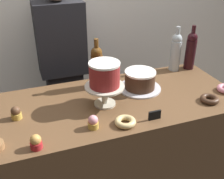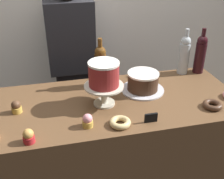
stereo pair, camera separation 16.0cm
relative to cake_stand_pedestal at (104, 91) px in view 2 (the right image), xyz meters
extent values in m
cube|color=silver|center=(0.05, 0.93, 0.28)|extent=(6.00, 0.05, 2.60)
cube|color=brown|center=(0.05, 0.02, -0.55)|extent=(1.57, 0.67, 0.93)
cylinder|color=beige|center=(0.00, 0.00, -0.08)|extent=(0.13, 0.13, 0.01)
cylinder|color=beige|center=(0.00, 0.00, -0.02)|extent=(0.04, 0.04, 0.10)
cylinder|color=beige|center=(0.00, 0.00, 0.03)|extent=(0.23, 0.23, 0.01)
cylinder|color=maroon|center=(0.00, 0.00, 0.10)|extent=(0.17, 0.17, 0.13)
cylinder|color=white|center=(0.00, 0.00, 0.18)|extent=(0.18, 0.18, 0.01)
cylinder|color=silver|center=(0.27, 0.11, -0.08)|extent=(0.28, 0.28, 0.01)
cylinder|color=#3D2619|center=(0.27, 0.11, -0.02)|extent=(0.19, 0.19, 0.10)
cylinder|color=white|center=(0.27, 0.11, 0.03)|extent=(0.20, 0.20, 0.01)
cylinder|color=#B2BCC1|center=(0.64, 0.29, 0.02)|extent=(0.08, 0.08, 0.22)
sphere|color=#B2BCC1|center=(0.64, 0.29, 0.15)|extent=(0.07, 0.07, 0.07)
cylinder|color=#B2BCC1|center=(0.64, 0.29, 0.20)|extent=(0.03, 0.03, 0.08)
cylinder|color=black|center=(0.76, 0.28, 0.02)|extent=(0.08, 0.08, 0.22)
sphere|color=black|center=(0.76, 0.28, 0.15)|extent=(0.07, 0.07, 0.07)
cylinder|color=black|center=(0.76, 0.28, 0.20)|extent=(0.03, 0.03, 0.08)
cylinder|color=#5B3814|center=(0.03, 0.23, 0.02)|extent=(0.08, 0.08, 0.22)
sphere|color=#5B3814|center=(0.03, 0.23, 0.15)|extent=(0.07, 0.07, 0.07)
cylinder|color=#5B3814|center=(0.03, 0.23, 0.20)|extent=(0.03, 0.03, 0.08)
cylinder|color=gold|center=(-0.49, 0.02, -0.07)|extent=(0.06, 0.06, 0.03)
sphere|color=brown|center=(-0.49, 0.02, -0.04)|extent=(0.05, 0.05, 0.05)
cylinder|color=gold|center=(-0.13, -0.20, -0.07)|extent=(0.06, 0.06, 0.03)
sphere|color=pink|center=(-0.13, -0.20, -0.04)|extent=(0.05, 0.05, 0.05)
cylinder|color=red|center=(-0.42, -0.26, -0.07)|extent=(0.06, 0.06, 0.03)
sphere|color=#CC9347|center=(-0.42, -0.26, -0.04)|extent=(0.05, 0.05, 0.05)
torus|color=#E0C17F|center=(0.04, -0.23, -0.07)|extent=(0.11, 0.11, 0.03)
torus|color=#472D1E|center=(0.60, -0.18, -0.07)|extent=(0.11, 0.11, 0.03)
cube|color=black|center=(0.20, -0.24, -0.06)|extent=(0.07, 0.01, 0.05)
cube|color=black|center=(-0.11, 0.71, -0.59)|extent=(0.28, 0.18, 0.85)
cube|color=#232328|center=(-0.11, 0.71, 0.11)|extent=(0.36, 0.22, 0.55)
camera|label=1|loc=(-0.43, -1.30, 0.77)|focal=43.90mm
camera|label=2|loc=(-0.27, -1.35, 0.77)|focal=43.90mm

